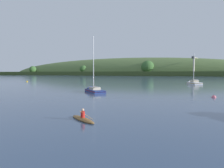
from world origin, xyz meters
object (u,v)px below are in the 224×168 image
sailboat_midwater_white (93,91)px  canoe_with_paddler (83,119)px  dockside_crane (194,66)px  mooring_buoy_midchannel (27,82)px  mooring_buoy_foreground (214,97)px  sailboat_outer_reach (193,84)px

sailboat_midwater_white → canoe_with_paddler: 23.65m
dockside_crane → mooring_buoy_midchannel: dockside_crane is taller
mooring_buoy_foreground → canoe_with_paddler: bearing=-118.5°
mooring_buoy_foreground → mooring_buoy_midchannel: 72.07m
mooring_buoy_midchannel → mooring_buoy_foreground: bearing=-26.3°
sailboat_outer_reach → mooring_buoy_foreground: bearing=159.9°
sailboat_midwater_white → canoe_with_paddler: size_ratio=3.59×
dockside_crane → sailboat_midwater_white: size_ratio=1.73×
sailboat_midwater_white → sailboat_outer_reach: 39.35m
sailboat_midwater_white → sailboat_outer_reach: (17.78, 35.10, 0.06)m
mooring_buoy_foreground → dockside_crane: bearing=90.6°
canoe_with_paddler → dockside_crane: bearing=122.4°
canoe_with_paddler → mooring_buoy_midchannel: canoe_with_paddler is taller
sailboat_midwater_white → dockside_crane: bearing=-50.4°
dockside_crane → sailboat_midwater_white: (-18.60, -187.48, -9.75)m
sailboat_outer_reach → canoe_with_paddler: sailboat_outer_reach is taller
dockside_crane → canoe_with_paddler: size_ratio=6.22×
dockside_crane → sailboat_midwater_white: 188.65m
sailboat_outer_reach → mooring_buoy_foreground: sailboat_outer_reach is taller
dockside_crane → mooring_buoy_foreground: bearing=-163.7°
sailboat_outer_reach → canoe_with_paddler: bearing=147.5°
dockside_crane → sailboat_outer_reach: (-0.82, -152.38, -9.70)m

